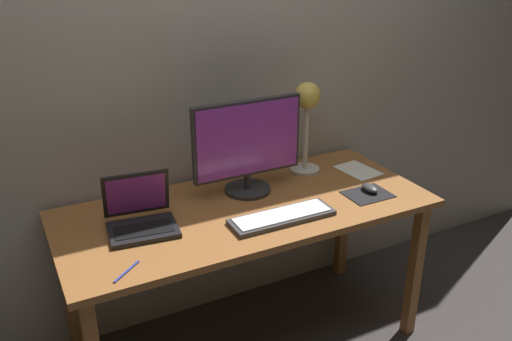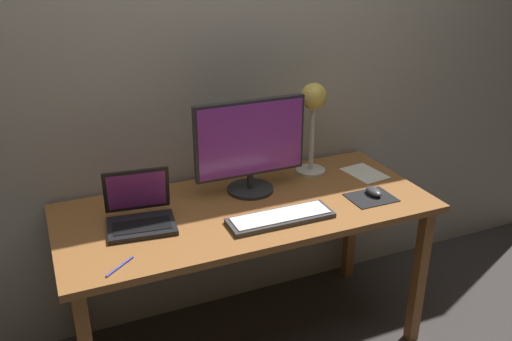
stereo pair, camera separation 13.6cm
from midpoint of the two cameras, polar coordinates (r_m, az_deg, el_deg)
name	(u,v)px [view 1 (the left image)]	position (r m, az deg, el deg)	size (l,w,h in m)	color
back_wall	(206,58)	(2.49, -6.89, 11.69)	(4.80, 0.06, 2.60)	#A8A099
desk	(246,222)	(2.36, -2.67, -5.47)	(1.60, 0.70, 0.74)	#935B2D
monitor	(247,144)	(2.36, -2.56, 2.78)	(0.51, 0.21, 0.42)	#28282B
keyboard_main	(282,217)	(2.20, 1.00, -4.94)	(0.44, 0.14, 0.03)	#38383A
laptop	(140,213)	(2.20, -13.91, -4.36)	(0.29, 0.27, 0.21)	black
desk_lamp	(307,108)	(2.55, 3.89, 6.54)	(0.14, 0.14, 0.44)	beige
mousepad	(368,194)	(2.45, 10.16, -2.51)	(0.20, 0.16, 0.00)	black
mouse	(370,188)	(2.47, 10.41, -1.86)	(0.06, 0.10, 0.03)	#38383A
paper_sheet_near_mouse	(358,170)	(2.70, 9.31, 0.01)	(0.15, 0.21, 0.00)	white
pen	(127,271)	(1.95, -15.47, -10.27)	(0.01, 0.01, 0.14)	#2633A5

